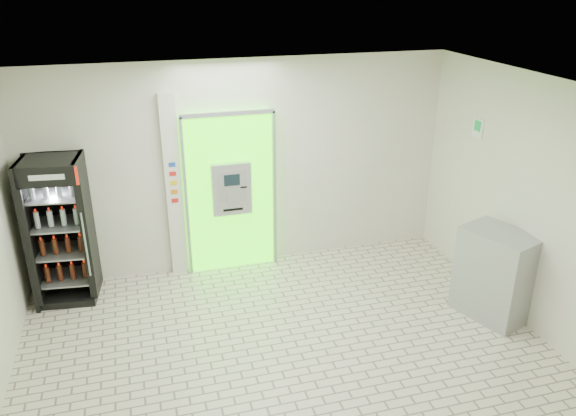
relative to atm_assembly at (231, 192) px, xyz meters
name	(u,v)px	position (x,y,z in m)	size (l,w,h in m)	color
ground	(292,362)	(0.20, -2.41, -1.17)	(6.00, 6.00, 0.00)	beige
room_shell	(292,211)	(0.20, -2.41, 0.67)	(6.00, 6.00, 6.00)	silver
atm_assembly	(231,192)	(0.00, 0.00, 0.00)	(1.30, 0.24, 2.33)	#34ED07
pillar	(174,188)	(-0.78, 0.04, 0.13)	(0.22, 0.11, 2.60)	silver
beverage_cooler	(61,233)	(-2.27, -0.24, -0.24)	(0.80, 0.75, 1.94)	black
steel_cabinet	(495,274)	(2.90, -2.18, -0.60)	(0.85, 1.00, 1.15)	#9D9FA4
exit_sign	(478,128)	(3.19, -1.01, 0.95)	(0.02, 0.22, 0.26)	white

